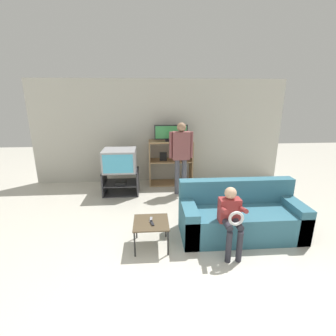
{
  "coord_description": "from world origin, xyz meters",
  "views": [
    {
      "loc": [
        -0.25,
        -2.04,
        2.2
      ],
      "look_at": [
        0.07,
        2.31,
        0.9
      ],
      "focal_mm": 26.0,
      "sensor_mm": 36.0,
      "label": 1
    }
  ],
  "objects_px": {
    "media_shelf": "(171,162)",
    "snack_table": "(151,224)",
    "tv_stand": "(121,182)",
    "remote_control_white": "(151,220)",
    "television_main": "(120,160)",
    "remote_control_black": "(152,223)",
    "person_seated_child": "(231,215)",
    "television_flat": "(171,133)",
    "couch": "(240,217)",
    "person_standing_adult": "(181,152)"
  },
  "relations": [
    {
      "from": "tv_stand",
      "to": "snack_table",
      "type": "height_order",
      "value": "tv_stand"
    },
    {
      "from": "media_shelf",
      "to": "snack_table",
      "type": "relative_size",
      "value": 2.16
    },
    {
      "from": "television_flat",
      "to": "remote_control_white",
      "type": "xyz_separation_m",
      "value": [
        -0.53,
        -2.68,
        -0.89
      ]
    },
    {
      "from": "media_shelf",
      "to": "television_main",
      "type": "bearing_deg",
      "value": -155.54
    },
    {
      "from": "media_shelf",
      "to": "television_flat",
      "type": "distance_m",
      "value": 0.73
    },
    {
      "from": "television_main",
      "to": "remote_control_black",
      "type": "distance_m",
      "value": 2.37
    },
    {
      "from": "media_shelf",
      "to": "remote_control_black",
      "type": "bearing_deg",
      "value": -100.32
    },
    {
      "from": "media_shelf",
      "to": "couch",
      "type": "distance_m",
      "value": 2.66
    },
    {
      "from": "person_seated_child",
      "to": "snack_table",
      "type": "bearing_deg",
      "value": 168.51
    },
    {
      "from": "person_seated_child",
      "to": "person_standing_adult",
      "type": "bearing_deg",
      "value": 100.61
    },
    {
      "from": "snack_table",
      "to": "remote_control_black",
      "type": "height_order",
      "value": "remote_control_black"
    },
    {
      "from": "person_seated_child",
      "to": "television_main",
      "type": "bearing_deg",
      "value": 126.87
    },
    {
      "from": "media_shelf",
      "to": "snack_table",
      "type": "bearing_deg",
      "value": -100.8
    },
    {
      "from": "television_main",
      "to": "snack_table",
      "type": "distance_m",
      "value": 2.32
    },
    {
      "from": "television_main",
      "to": "remote_control_black",
      "type": "xyz_separation_m",
      "value": [
        0.7,
        -2.23,
        -0.38
      ]
    },
    {
      "from": "tv_stand",
      "to": "person_seated_child",
      "type": "distance_m",
      "value": 3.01
    },
    {
      "from": "television_main",
      "to": "television_flat",
      "type": "bearing_deg",
      "value": 24.21
    },
    {
      "from": "tv_stand",
      "to": "media_shelf",
      "type": "relative_size",
      "value": 0.72
    },
    {
      "from": "snack_table",
      "to": "couch",
      "type": "xyz_separation_m",
      "value": [
        1.45,
        0.25,
        -0.07
      ]
    },
    {
      "from": "television_main",
      "to": "couch",
      "type": "distance_m",
      "value": 2.92
    },
    {
      "from": "media_shelf",
      "to": "remote_control_white",
      "type": "height_order",
      "value": "media_shelf"
    },
    {
      "from": "television_main",
      "to": "media_shelf",
      "type": "relative_size",
      "value": 0.65
    },
    {
      "from": "television_flat",
      "to": "couch",
      "type": "height_order",
      "value": "television_flat"
    },
    {
      "from": "remote_control_white",
      "to": "couch",
      "type": "distance_m",
      "value": 1.46
    },
    {
      "from": "couch",
      "to": "television_main",
      "type": "bearing_deg",
      "value": 137.87
    },
    {
      "from": "remote_control_black",
      "to": "person_seated_child",
      "type": "bearing_deg",
      "value": -21.49
    },
    {
      "from": "television_flat",
      "to": "remote_control_white",
      "type": "distance_m",
      "value": 2.87
    },
    {
      "from": "snack_table",
      "to": "person_seated_child",
      "type": "bearing_deg",
      "value": -11.49
    },
    {
      "from": "couch",
      "to": "person_seated_child",
      "type": "relative_size",
      "value": 1.97
    },
    {
      "from": "couch",
      "to": "person_standing_adult",
      "type": "relative_size",
      "value": 1.17
    },
    {
      "from": "media_shelf",
      "to": "person_seated_child",
      "type": "relative_size",
      "value": 1.15
    },
    {
      "from": "snack_table",
      "to": "tv_stand",
      "type": "bearing_deg",
      "value": 107.35
    },
    {
      "from": "media_shelf",
      "to": "person_seated_child",
      "type": "distance_m",
      "value": 3.02
    },
    {
      "from": "media_shelf",
      "to": "television_flat",
      "type": "relative_size",
      "value": 1.36
    },
    {
      "from": "television_flat",
      "to": "person_seated_child",
      "type": "height_order",
      "value": "television_flat"
    },
    {
      "from": "television_flat",
      "to": "remote_control_black",
      "type": "height_order",
      "value": "television_flat"
    },
    {
      "from": "media_shelf",
      "to": "person_standing_adult",
      "type": "bearing_deg",
      "value": -75.76
    },
    {
      "from": "person_standing_adult",
      "to": "person_seated_child",
      "type": "height_order",
      "value": "person_standing_adult"
    },
    {
      "from": "media_shelf",
      "to": "remote_control_white",
      "type": "distance_m",
      "value": 2.73
    },
    {
      "from": "media_shelf",
      "to": "remote_control_white",
      "type": "xyz_separation_m",
      "value": [
        -0.52,
        -2.68,
        -0.15
      ]
    },
    {
      "from": "tv_stand",
      "to": "television_main",
      "type": "distance_m",
      "value": 0.53
    },
    {
      "from": "person_standing_adult",
      "to": "television_main",
      "type": "bearing_deg",
      "value": 174.17
    },
    {
      "from": "television_main",
      "to": "snack_table",
      "type": "xyz_separation_m",
      "value": [
        0.69,
        -2.18,
        -0.43
      ]
    },
    {
      "from": "tv_stand",
      "to": "television_main",
      "type": "height_order",
      "value": "television_main"
    },
    {
      "from": "media_shelf",
      "to": "television_flat",
      "type": "xyz_separation_m",
      "value": [
        0.01,
        -0.0,
        0.73
      ]
    },
    {
      "from": "media_shelf",
      "to": "person_seated_child",
      "type": "bearing_deg",
      "value": -78.53
    },
    {
      "from": "tv_stand",
      "to": "media_shelf",
      "type": "height_order",
      "value": "media_shelf"
    },
    {
      "from": "television_flat",
      "to": "snack_table",
      "type": "relative_size",
      "value": 1.59
    },
    {
      "from": "television_main",
      "to": "snack_table",
      "type": "bearing_deg",
      "value": -72.54
    },
    {
      "from": "remote_control_white",
      "to": "snack_table",
      "type": "bearing_deg",
      "value": -87.02
    }
  ]
}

